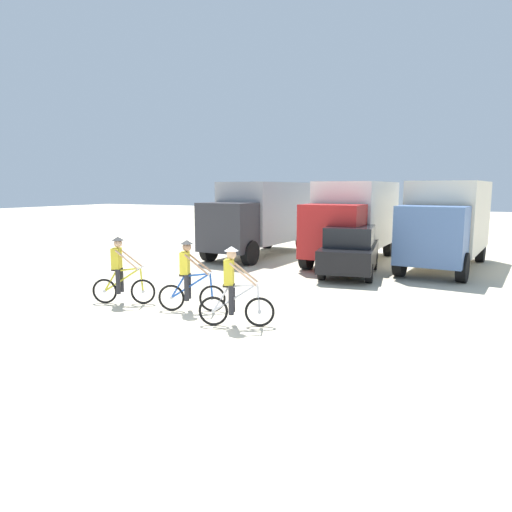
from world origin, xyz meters
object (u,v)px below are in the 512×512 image
object	(u,v)px
box_truck_grey_hauler	(262,215)
cyclist_near_camera	(234,290)
box_truck_cream_rv	(447,220)
cyclist_orange_shirt	(121,273)
box_truck_white_box	(354,217)
cyclist_cowboy_hat	(189,278)
sedan_parked	(350,250)

from	to	relation	value
box_truck_grey_hauler	cyclist_near_camera	distance (m)	11.23
box_truck_cream_rv	cyclist_orange_shirt	distance (m)	12.45
box_truck_cream_rv	cyclist_near_camera	world-z (taller)	box_truck_cream_rv
box_truck_white_box	cyclist_cowboy_hat	size ratio (longest dim) A/B	3.74
sedan_parked	cyclist_orange_shirt	size ratio (longest dim) A/B	2.43
box_truck_grey_hauler	cyclist_orange_shirt	xyz separation A→B (m)	(0.57, -9.89, -1.03)
box_truck_white_box	sedan_parked	world-z (taller)	box_truck_white_box
cyclist_orange_shirt	cyclist_near_camera	size ratio (longest dim) A/B	1.00
box_truck_cream_rv	cyclist_cowboy_hat	size ratio (longest dim) A/B	3.81
cyclist_orange_shirt	sedan_parked	bearing A→B (deg)	57.43
sedan_parked	cyclist_cowboy_hat	xyz separation A→B (m)	(-2.30, -6.68, -0.04)
cyclist_orange_shirt	cyclist_near_camera	bearing A→B (deg)	-6.77
box_truck_white_box	box_truck_cream_rv	xyz separation A→B (m)	(3.63, 0.05, 0.00)
box_truck_cream_rv	cyclist_orange_shirt	bearing A→B (deg)	-126.18
box_truck_cream_rv	sedan_parked	size ratio (longest dim) A/B	1.57
box_truck_cream_rv	sedan_parked	world-z (taller)	box_truck_cream_rv
cyclist_orange_shirt	cyclist_near_camera	xyz separation A→B (m)	(3.70, -0.44, 0.00)
box_truck_white_box	sedan_parked	distance (m)	3.33
box_truck_grey_hauler	box_truck_cream_rv	size ratio (longest dim) A/B	1.00
sedan_parked	cyclist_near_camera	world-z (taller)	cyclist_near_camera
box_truck_grey_hauler	cyclist_near_camera	size ratio (longest dim) A/B	3.79
box_truck_cream_rv	cyclist_orange_shirt	xyz separation A→B (m)	(-7.32, -10.01, -1.03)
cyclist_orange_shirt	cyclist_near_camera	world-z (taller)	same
cyclist_orange_shirt	cyclist_cowboy_hat	world-z (taller)	same
box_truck_grey_hauler	sedan_parked	distance (m)	5.89
box_truck_grey_hauler	cyclist_orange_shirt	size ratio (longest dim) A/B	3.79
sedan_parked	cyclist_cowboy_hat	distance (m)	7.07
cyclist_cowboy_hat	box_truck_white_box	bearing A→B (deg)	80.64
box_truck_grey_hauler	sedan_parked	bearing A→B (deg)	-31.46
box_truck_grey_hauler	box_truck_cream_rv	world-z (taller)	same
cyclist_cowboy_hat	cyclist_orange_shirt	bearing A→B (deg)	-175.13
box_truck_white_box	box_truck_grey_hauler	bearing A→B (deg)	-179.02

